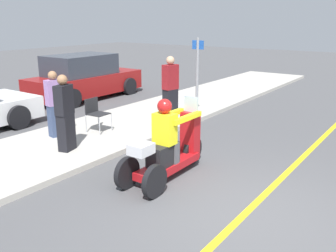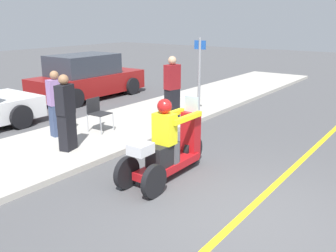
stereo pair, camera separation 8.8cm
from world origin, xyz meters
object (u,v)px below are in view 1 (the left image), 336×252
object	(u,v)px
spectator_mid_group	(65,115)
parked_car_lot_center	(84,78)
folding_chair_set_back	(95,111)
spectator_near_curb	(170,89)
spectator_by_tree	(55,105)
street_sign	(197,74)
motorcycle_trike	(168,149)

from	to	relation	value
spectator_mid_group	parked_car_lot_center	bearing A→B (deg)	44.11
folding_chair_set_back	spectator_near_curb	bearing A→B (deg)	-22.53
spectator_mid_group	spectator_by_tree	world-z (taller)	spectator_mid_group
street_sign	parked_car_lot_center	bearing A→B (deg)	87.82
folding_chair_set_back	parked_car_lot_center	world-z (taller)	parked_car_lot_center
parked_car_lot_center	motorcycle_trike	bearing A→B (deg)	-121.24
motorcycle_trike	spectator_by_tree	distance (m)	3.42
folding_chair_set_back	parked_car_lot_center	bearing A→B (deg)	50.94
parked_car_lot_center	street_sign	xyz separation A→B (m)	(-0.19, -4.89, 0.58)
spectator_mid_group	spectator_near_curb	world-z (taller)	spectator_near_curb
motorcycle_trike	folding_chair_set_back	bearing A→B (deg)	70.70
spectator_by_tree	folding_chair_set_back	distance (m)	0.98
motorcycle_trike	spectator_near_curb	size ratio (longest dim) A/B	1.27
motorcycle_trike	street_sign	bearing A→B (deg)	24.20
spectator_near_curb	street_sign	world-z (taller)	street_sign
folding_chair_set_back	parked_car_lot_center	distance (m)	4.73
folding_chair_set_back	spectator_mid_group	bearing A→B (deg)	-158.68
street_sign	spectator_mid_group	bearing A→B (deg)	170.53
spectator_near_curb	parked_car_lot_center	bearing A→B (deg)	77.94
motorcycle_trike	spectator_by_tree	world-z (taller)	spectator_by_tree
street_sign	motorcycle_trike	bearing A→B (deg)	-155.80
folding_chair_set_back	street_sign	world-z (taller)	street_sign
motorcycle_trike	spectator_mid_group	world-z (taller)	spectator_mid_group
spectator_by_tree	spectator_near_curb	world-z (taller)	spectator_near_curb
spectator_by_tree	folding_chair_set_back	xyz separation A→B (m)	(0.83, -0.46, -0.24)
spectator_mid_group	spectator_by_tree	distance (m)	1.12
motorcycle_trike	folding_chair_set_back	distance (m)	3.11
spectator_mid_group	street_sign	distance (m)	4.22
spectator_by_tree	spectator_near_curb	xyz separation A→B (m)	(2.85, -1.30, 0.09)
spectator_by_tree	spectator_near_curb	size ratio (longest dim) A/B	0.89
spectator_near_curb	parked_car_lot_center	distance (m)	4.61
spectator_near_curb	spectator_by_tree	bearing A→B (deg)	155.49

